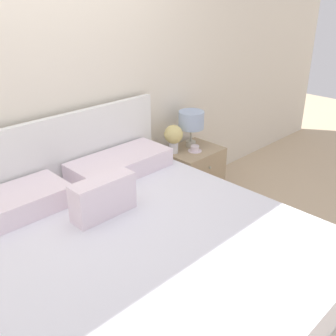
# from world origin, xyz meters

# --- Properties ---
(ground_plane) EXTENTS (12.00, 12.00, 0.00)m
(ground_plane) POSITION_xyz_m (0.00, 0.00, 0.00)
(ground_plane) COLOR #CCB28E
(wall_back) EXTENTS (8.00, 0.06, 2.60)m
(wall_back) POSITION_xyz_m (0.00, 0.07, 1.30)
(wall_back) COLOR silver
(wall_back) RESTS_ON ground_plane
(bed) EXTENTS (1.92, 2.04, 1.08)m
(bed) POSITION_xyz_m (0.00, -0.95, 0.32)
(bed) COLOR beige
(bed) RESTS_ON ground_plane
(nightstand) EXTENTS (0.51, 0.43, 0.53)m
(nightstand) POSITION_xyz_m (1.32, -0.22, 0.27)
(nightstand) COLOR tan
(nightstand) RESTS_ON ground_plane
(table_lamp) EXTENTS (0.23, 0.23, 0.34)m
(table_lamp) POSITION_xyz_m (1.36, -0.16, 0.78)
(table_lamp) COLOR beige
(table_lamp) RESTS_ON nightstand
(flower_vase) EXTENTS (0.17, 0.17, 0.26)m
(flower_vase) POSITION_xyz_m (1.15, -0.15, 0.69)
(flower_vase) COLOR white
(flower_vase) RESTS_ON nightstand
(teacup) EXTENTS (0.13, 0.13, 0.05)m
(teacup) POSITION_xyz_m (1.30, -0.26, 0.56)
(teacup) COLOR white
(teacup) RESTS_ON nightstand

